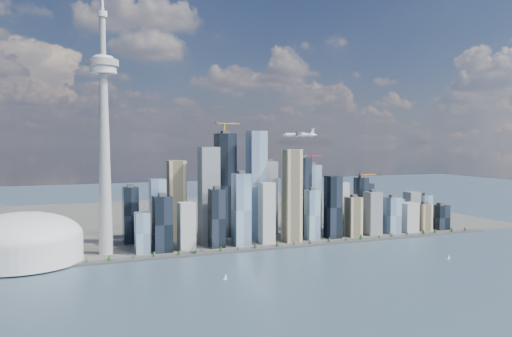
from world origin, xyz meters
name	(u,v)px	position (x,y,z in m)	size (l,w,h in m)	color
ground	(332,282)	(0.00, 0.00, 0.00)	(4000.00, 4000.00, 0.00)	#324B58
seawall	(267,248)	(0.00, 250.00, 2.00)	(1100.00, 22.00, 4.00)	#383838
land	(205,217)	(0.00, 700.00, 1.50)	(1400.00, 900.00, 3.00)	#4C4C47
shoreline_trees	(267,245)	(0.00, 250.00, 8.78)	(960.53, 7.20, 8.80)	#3F2D1E
skyscraper_cluster	(277,203)	(59.62, 336.82, 78.32)	(736.00, 142.00, 252.76)	black
needle_tower	(104,129)	(-300.00, 310.00, 235.84)	(56.00, 56.00, 550.50)	#989893
dome_stadium	(22,241)	(-440.00, 300.00, 39.44)	(200.00, 200.00, 86.00)	silver
airplane	(300,134)	(24.16, 156.42, 224.79)	(63.62, 56.52, 15.55)	silver
sailboat_west	(225,278)	(-144.40, 72.86, 3.06)	(6.89, 2.94, 9.52)	white
sailboat_east	(449,257)	(271.73, 50.91, 3.04)	(6.84, 2.27, 9.47)	white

